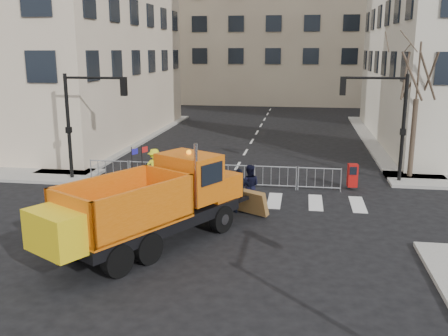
% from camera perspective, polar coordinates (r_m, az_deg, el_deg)
% --- Properties ---
extents(ground, '(120.00, 120.00, 0.00)m').
position_cam_1_polar(ground, '(17.47, -3.60, -8.63)').
color(ground, black).
rests_on(ground, ground).
extents(sidewalk_back, '(64.00, 5.00, 0.15)m').
position_cam_1_polar(sidewalk_back, '(25.39, 0.55, -1.36)').
color(sidewalk_back, gray).
rests_on(sidewalk_back, ground).
extents(building_far, '(30.00, 18.00, 24.00)m').
position_cam_1_polar(building_far, '(68.11, 6.23, 17.92)').
color(building_far, tan).
rests_on(building_far, ground).
extents(traffic_light_left, '(0.18, 0.18, 5.40)m').
position_cam_1_polar(traffic_light_left, '(26.30, -17.34, 4.39)').
color(traffic_light_left, black).
rests_on(traffic_light_left, ground).
extents(traffic_light_right, '(0.18, 0.18, 5.40)m').
position_cam_1_polar(traffic_light_right, '(26.05, 19.79, 4.12)').
color(traffic_light_right, black).
rests_on(traffic_light_right, ground).
extents(crowd_barriers, '(12.60, 0.60, 1.10)m').
position_cam_1_polar(crowd_barriers, '(24.53, -1.49, -0.74)').
color(crowd_barriers, '#9EA0A5').
rests_on(crowd_barriers, ground).
extents(street_tree, '(3.00, 3.00, 7.50)m').
position_cam_1_polar(street_tree, '(27.03, 21.05, 6.58)').
color(street_tree, '#382B21').
rests_on(street_tree, ground).
extents(plow_truck, '(6.61, 9.00, 3.50)m').
position_cam_1_polar(plow_truck, '(16.86, -8.53, -3.96)').
color(plow_truck, black).
rests_on(plow_truck, ground).
extents(cop_a, '(0.80, 0.67, 1.86)m').
position_cam_1_polar(cop_a, '(19.07, 0.23, -3.73)').
color(cop_a, black).
rests_on(cop_a, ground).
extents(cop_b, '(0.92, 0.73, 1.85)m').
position_cam_1_polar(cop_b, '(21.10, 2.89, -2.06)').
color(cop_b, black).
rests_on(cop_b, ground).
extents(cop_c, '(1.16, 0.89, 1.83)m').
position_cam_1_polar(cop_c, '(20.41, 1.79, -2.61)').
color(cop_c, black).
rests_on(cop_c, ground).
extents(worker, '(1.30, 1.15, 1.75)m').
position_cam_1_polar(worker, '(24.29, -7.92, 0.14)').
color(worker, yellow).
rests_on(worker, sidewalk_back).
extents(newspaper_box, '(0.49, 0.44, 1.10)m').
position_cam_1_polar(newspaper_box, '(24.52, 14.47, -0.82)').
color(newspaper_box, '#A80F0C').
rests_on(newspaper_box, sidewalk_back).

